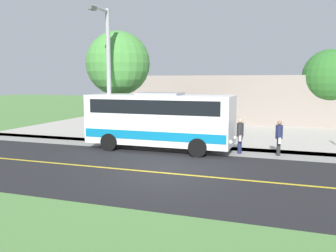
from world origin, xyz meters
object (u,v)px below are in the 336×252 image
pedestrian_waiting (240,135)px  tree_curbside (118,64)px  commercial_building (248,97)px  shuttle_bus_front (160,118)px  street_light_pole (108,71)px  pedestrian_with_bags (279,137)px  tree_lot_edge (330,76)px  parked_car_near (199,117)px

pedestrian_waiting → tree_curbside: 9.16m
pedestrian_waiting → tree_curbside: bearing=-107.8°
tree_curbside → commercial_building: bearing=155.1°
shuttle_bus_front → street_light_pole: size_ratio=1.03×
pedestrian_with_bags → tree_curbside: tree_curbside is taller
pedestrian_waiting → tree_lot_edge: (-12.57, 5.14, 2.97)m
street_light_pole → tree_lot_edge: (-12.53, 12.49, -0.24)m
street_light_pole → commercial_building: size_ratio=0.34×
shuttle_bus_front → street_light_pole: 4.09m
pedestrian_with_bags → pedestrian_waiting: pedestrian_waiting is taller
pedestrian_with_bags → parked_car_near: (-9.54, -6.34, -0.23)m
pedestrian_waiting → tree_curbside: size_ratio=0.26×
pedestrian_waiting → commercial_building: (-16.57, -1.48, 1.07)m
pedestrian_with_bags → street_light_pole: 9.76m
commercial_building → tree_curbside: bearing=-24.9°
pedestrian_with_bags → street_light_pole: bearing=-89.4°
pedestrian_with_bags → commercial_building: bearing=-168.5°
shuttle_bus_front → pedestrian_waiting: size_ratio=4.41×
parked_car_near → pedestrian_with_bags: bearing=33.6°
pedestrian_waiting → street_light_pole: 8.02m
pedestrian_waiting → commercial_building: size_ratio=0.08×
pedestrian_waiting → parked_car_near: size_ratio=0.39×
parked_car_near → tree_curbside: size_ratio=0.67×
shuttle_bus_front → pedestrian_waiting: 4.21m
pedestrian_waiting → street_light_pole: (-0.04, -7.35, 3.21)m
tree_lot_edge → street_light_pole: bearing=-44.9°
tree_lot_edge → pedestrian_waiting: bearing=-22.2°
street_light_pole → commercial_building: (-16.53, 5.87, -2.15)m
commercial_building → street_light_pole: bearing=-19.6°
pedestrian_with_bags → tree_curbside: size_ratio=0.26×
pedestrian_waiting → tree_lot_edge: tree_lot_edge is taller
street_light_pole → parked_car_near: (-9.63, 2.87, -3.47)m
shuttle_bus_front → pedestrian_with_bags: shuttle_bus_front is taller
street_light_pole → tree_lot_edge: street_light_pole is taller
tree_curbside → commercial_building: (-14.00, 6.50, -2.64)m
commercial_building → pedestrian_with_bags: bearing=11.5°
commercial_building → tree_lot_edge: bearing=58.8°
shuttle_bus_front → parked_car_near: bearing=-178.0°
tree_lot_edge → commercial_building: bearing=-121.2°
street_light_pole → parked_car_near: bearing=163.4°
parked_car_near → street_light_pole: bearing=-16.6°
shuttle_bus_front → pedestrian_waiting: shuttle_bus_front is taller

